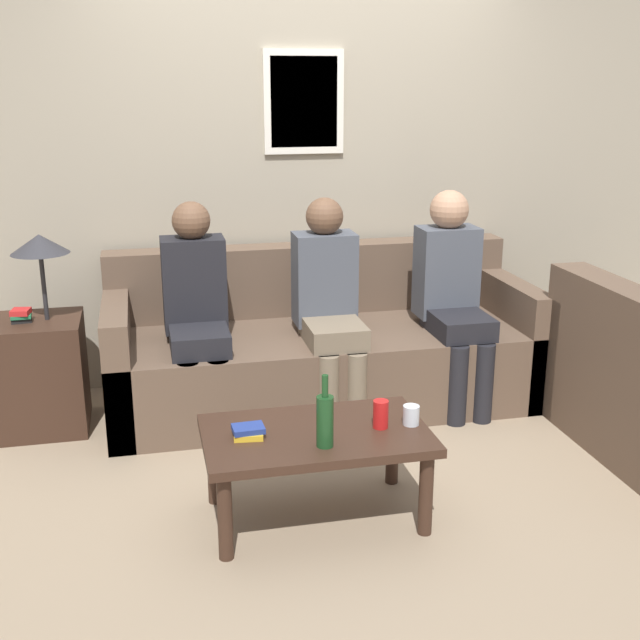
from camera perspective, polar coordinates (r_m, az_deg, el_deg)
name	(u,v)px	position (r m, az deg, el deg)	size (l,w,h in m)	color
ground_plane	(344,437)	(4.32, 1.72, -8.34)	(16.00, 16.00, 0.00)	gray
wall_back	(303,169)	(4.97, -1.23, 10.66)	(9.00, 0.08, 2.60)	#9E937F
couch_main	(321,350)	(4.71, 0.07, -2.17)	(2.44, 0.95, 0.87)	brown
coffee_table	(316,444)	(3.44, -0.29, -8.80)	(0.95, 0.58, 0.41)	#382319
side_table_with_lamp	(42,366)	(4.56, -19.19, -3.09)	(0.45, 0.45, 1.07)	#382319
wine_bottle	(325,420)	(3.24, 0.35, -7.09)	(0.07, 0.07, 0.31)	#19421E
drinking_glass	(411,415)	(3.48, 6.50, -6.74)	(0.07, 0.07, 0.09)	silver
book_stack	(248,432)	(3.37, -5.12, -7.91)	(0.13, 0.12, 0.05)	gold
soda_can	(381,414)	(3.43, 4.34, -6.69)	(0.07, 0.07, 0.12)	red
person_left	(196,306)	(4.35, -8.78, 0.96)	(0.34, 0.58, 1.21)	black
person_middle	(329,300)	(4.42, 0.66, 1.42)	(0.34, 0.59, 1.21)	#756651
person_right	(453,290)	(4.63, 9.42, 2.10)	(0.34, 0.59, 1.23)	black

